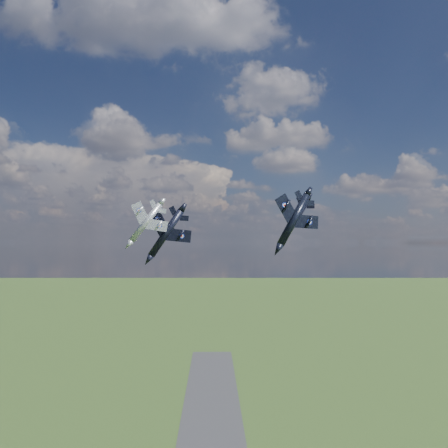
{
  "coord_description": "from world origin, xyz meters",
  "views": [
    {
      "loc": [
        0.53,
        -74.02,
        79.99
      ],
      "look_at": [
        2.83,
        16.18,
        83.94
      ],
      "focal_mm": 35.0,
      "sensor_mm": 36.0,
      "label": 1
    }
  ],
  "objects_px": {
    "jet_right_navy": "(294,220)",
    "jet_high_navy": "(295,220)",
    "jet_lead_navy": "(166,233)",
    "jet_left_silver": "(146,223)"
  },
  "relations": [
    {
      "from": "jet_high_navy",
      "to": "jet_left_silver",
      "type": "relative_size",
      "value": 1.16
    },
    {
      "from": "jet_high_navy",
      "to": "jet_left_silver",
      "type": "height_order",
      "value": "jet_high_navy"
    },
    {
      "from": "jet_lead_navy",
      "to": "jet_high_navy",
      "type": "height_order",
      "value": "jet_high_navy"
    },
    {
      "from": "jet_lead_navy",
      "to": "jet_left_silver",
      "type": "bearing_deg",
      "value": -156.49
    },
    {
      "from": "jet_right_navy",
      "to": "jet_high_navy",
      "type": "xyz_separation_m",
      "value": [
        5.53,
        27.96,
        1.37
      ]
    },
    {
      "from": "jet_lead_navy",
      "to": "jet_left_silver",
      "type": "relative_size",
      "value": 1.18
    },
    {
      "from": "jet_lead_navy",
      "to": "jet_left_silver",
      "type": "height_order",
      "value": "jet_left_silver"
    },
    {
      "from": "jet_lead_navy",
      "to": "jet_left_silver",
      "type": "distance_m",
      "value": 4.86
    },
    {
      "from": "jet_lead_navy",
      "to": "jet_right_navy",
      "type": "bearing_deg",
      "value": -34.17
    },
    {
      "from": "jet_high_navy",
      "to": "jet_lead_navy",
      "type": "bearing_deg",
      "value": -152.81
    }
  ]
}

